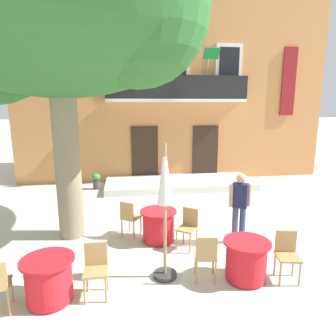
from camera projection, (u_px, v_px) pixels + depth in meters
name	position (u px, v px, depth m)	size (l,w,h in m)	color
ground_plane	(190.00, 225.00, 8.08)	(120.00, 120.00, 0.00)	beige
building_facade	(169.00, 92.00, 14.11)	(13.00, 5.09, 7.50)	#CC844C
entrance_step_platform	(180.00, 183.00, 11.88)	(5.78, 2.21, 0.25)	silver
plane_tree	(52.00, 10.00, 6.42)	(6.80, 5.97, 7.31)	#7F755B
cafe_table_near_tree	(158.00, 225.00, 7.08)	(0.86, 0.86, 0.76)	red
cafe_chair_near_tree_0	(188.00, 225.00, 6.75)	(0.56, 0.56, 0.91)	tan
cafe_chair_near_tree_1	(130.00, 216.00, 7.29)	(0.55, 0.55, 0.91)	tan
cafe_table_middle	(49.00, 279.00, 4.90)	(0.86, 0.86, 0.76)	red
cafe_chair_middle_1	(96.00, 266.00, 5.05)	(0.40, 0.40, 0.91)	tan
cafe_table_front	(246.00, 260.00, 5.52)	(0.86, 0.86, 0.76)	red
cafe_chair_front_0	(206.00, 254.00, 5.43)	(0.46, 0.46, 0.91)	tan
cafe_chair_front_1	(287.00, 252.00, 5.52)	(0.47, 0.47, 0.91)	tan
cafe_umbrella	(165.00, 192.00, 5.33)	(0.44, 0.44, 2.55)	#997A56
ground_planter_left	(96.00, 180.00, 11.45)	(0.33, 0.33, 0.61)	#47423D
pedestrian_near_entrance	(240.00, 204.00, 6.88)	(0.53, 0.37, 1.67)	#384260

